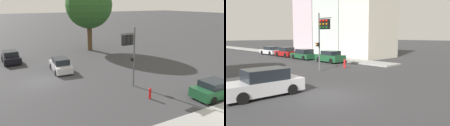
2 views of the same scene
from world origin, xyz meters
TOP-DOWN VIEW (x-y plane):
  - ground_plane at (0.00, 0.00)m, footprint 300.00×300.00m
  - sidewalk_strip at (13.18, 33.83)m, footprint 2.90×60.00m
  - rowhouse_backdrop at (18.51, 17.66)m, footprint 8.09×17.98m
  - traffic_signal at (5.28, 6.50)m, footprint 0.66×1.71m
  - crossing_car_0 at (-2.43, 2.47)m, footprint 4.45×1.99m
  - parked_car_0 at (10.51, 11.36)m, footprint 1.96×3.92m
  - parked_car_1 at (10.33, 16.71)m, footprint 2.13×4.39m
  - parked_car_2 at (10.43, 21.70)m, footprint 2.01×3.97m
  - parked_car_3 at (10.39, 26.95)m, footprint 1.97×4.62m
  - fire_hydrant at (8.26, 6.62)m, footprint 0.22×0.22m

SIDE VIEW (x-z plane):
  - ground_plane at x=0.00m, z-range 0.00..0.00m
  - sidewalk_strip at x=13.18m, z-range 0.00..0.17m
  - fire_hydrant at x=8.26m, z-range 0.03..0.95m
  - parked_car_1 at x=10.33m, z-range -0.05..1.39m
  - parked_car_3 at x=10.39m, z-range -0.03..1.39m
  - parked_car_0 at x=10.51m, z-range -0.04..1.42m
  - crossing_car_0 at x=-2.43m, z-range -0.06..1.46m
  - parked_car_2 at x=10.43m, z-range -0.04..1.46m
  - traffic_signal at x=5.28m, z-range 1.16..6.56m
  - rowhouse_backdrop at x=18.51m, z-range -0.36..12.42m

